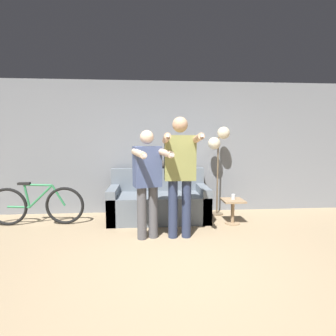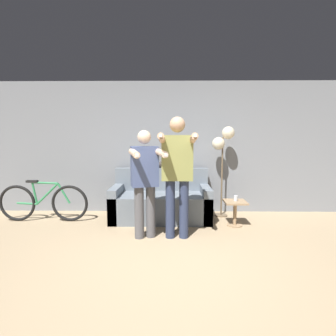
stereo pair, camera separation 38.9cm
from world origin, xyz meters
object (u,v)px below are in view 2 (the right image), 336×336
(floor_lamp, at_px, (223,143))
(bicycle, at_px, (43,202))
(couch, at_px, (161,203))
(cat, at_px, (168,164))
(person_right, at_px, (177,168))
(side_table, at_px, (235,208))
(person_left, at_px, (145,178))
(cup, at_px, (236,198))

(floor_lamp, distance_m, bicycle, 3.46)
(couch, height_order, floor_lamp, floor_lamp)
(couch, bearing_deg, cat, 69.84)
(couch, relative_size, person_right, 0.99)
(side_table, height_order, bicycle, bicycle)
(floor_lamp, height_order, bicycle, floor_lamp)
(side_table, distance_m, bicycle, 3.40)
(person_right, relative_size, side_table, 4.20)
(person_right, bearing_deg, couch, 107.02)
(person_left, xyz_separation_m, person_right, (0.47, 0.00, 0.14))
(person_left, height_order, bicycle, person_left)
(couch, height_order, person_right, person_right)
(floor_lamp, bearing_deg, cup, -77.52)
(person_right, distance_m, floor_lamp, 1.49)
(couch, xyz_separation_m, bicycle, (-2.11, -0.17, 0.04))
(couch, relative_size, floor_lamp, 1.05)
(couch, xyz_separation_m, floor_lamp, (1.16, 0.21, 1.10))
(side_table, relative_size, bicycle, 0.27)
(person_left, relative_size, cup, 17.09)
(couch, xyz_separation_m, side_table, (1.28, -0.36, 0.00))
(couch, height_order, cat, cat)
(couch, height_order, bicycle, couch)
(person_left, relative_size, floor_lamp, 0.94)
(person_left, distance_m, cat, 1.30)
(cat, bearing_deg, cup, -29.74)
(person_left, xyz_separation_m, cup, (1.48, 0.59, -0.44))
(cat, bearing_deg, side_table, -30.25)
(side_table, bearing_deg, floor_lamp, 101.65)
(person_left, xyz_separation_m, side_table, (1.48, 0.58, -0.62))
(couch, distance_m, side_table, 1.33)
(person_right, height_order, floor_lamp, person_right)
(side_table, bearing_deg, bicycle, 176.66)
(cat, distance_m, cup, 1.44)
(floor_lamp, height_order, cup, floor_lamp)
(floor_lamp, bearing_deg, side_table, -78.35)
(person_right, relative_size, cat, 3.46)
(floor_lamp, bearing_deg, person_right, -127.71)
(person_left, relative_size, cat, 3.09)
(person_right, relative_size, bicycle, 1.12)
(floor_lamp, xyz_separation_m, cup, (0.12, -0.56, -0.92))
(couch, relative_size, person_left, 1.11)
(cat, relative_size, floor_lamp, 0.30)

